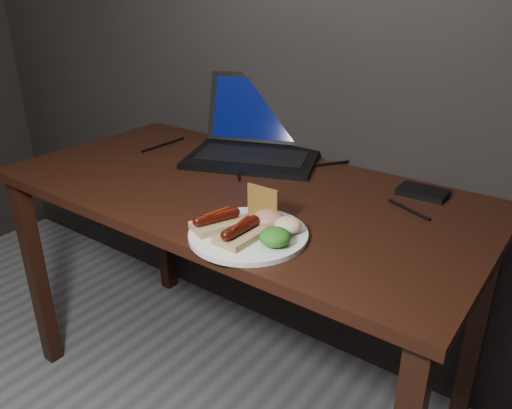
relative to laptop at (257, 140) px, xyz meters
name	(u,v)px	position (x,y,z in m)	size (l,w,h in m)	color
desk	(237,214)	(0.12, -0.26, -0.14)	(1.40, 0.70, 0.75)	black
laptop	(257,140)	(0.00, 0.00, 0.00)	(0.52, 0.49, 0.25)	black
hard_drive	(423,192)	(0.57, -0.01, -0.04)	(0.13, 0.08, 0.02)	black
desk_cables	(265,167)	(0.10, -0.09, -0.05)	(0.98, 0.34, 0.01)	black
plate	(248,234)	(0.33, -0.49, -0.04)	(0.27, 0.27, 0.01)	white
bread_sausage_left	(217,221)	(0.26, -0.51, -0.02)	(0.11, 0.13, 0.04)	tan
bread_sausage_center	(240,232)	(0.34, -0.53, -0.02)	(0.07, 0.12, 0.04)	tan
crispbread	(263,203)	(0.32, -0.42, 0.00)	(0.09, 0.01, 0.09)	#A5752D
salad_greens	(275,237)	(0.41, -0.50, -0.02)	(0.07, 0.07, 0.04)	#1D5711
salsa_mound	(268,218)	(0.35, -0.44, -0.02)	(0.07, 0.07, 0.04)	maroon
coleslaw_mound	(288,225)	(0.40, -0.43, -0.02)	(0.06, 0.06, 0.04)	beige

